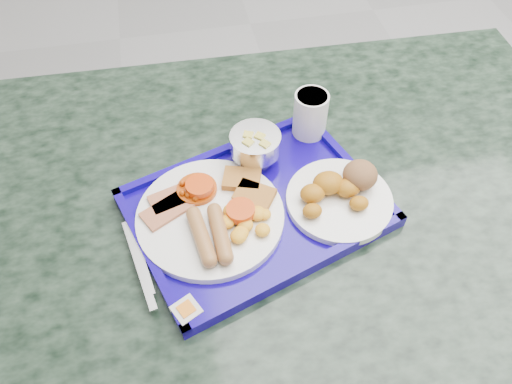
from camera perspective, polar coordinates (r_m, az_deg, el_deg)
The scene contains 10 objects.
floor at distance 2.04m, azimuth 25.76°, elevation -1.22°, with size 6.00×6.00×0.00m, color gray.
table at distance 1.02m, azimuth 1.25°, elevation -8.01°, with size 1.28×0.87×0.78m.
tray at distance 0.83m, azimuth -0.00°, elevation -1.95°, with size 0.47×0.40×0.02m.
main_plate at distance 0.81m, azimuth -4.81°, elevation -2.52°, with size 0.24×0.24×0.04m.
bread_plate at distance 0.84m, azimuth 9.71°, elevation -0.03°, with size 0.18×0.18×0.06m.
fruit_bowl at distance 0.87m, azimuth -0.08°, elevation 5.49°, with size 0.09×0.09×0.06m.
juice_cup at distance 0.92m, azimuth 6.23°, elevation 8.97°, with size 0.06×0.06×0.09m.
spoon at distance 0.82m, azimuth -12.44°, elevation -3.68°, with size 0.05×0.17×0.01m.
knife at distance 0.79m, azimuth -13.25°, elevation -7.97°, with size 0.01×0.17×0.00m, color silver.
jam_packet at distance 0.73m, azimuth -7.93°, elevation -13.30°, with size 0.05×0.05×0.01m.
Camera 1 is at (-1.09, -0.92, 1.46)m, focal length 35.00 mm.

